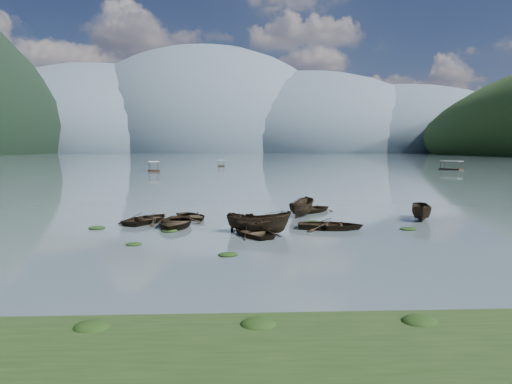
{
  "coord_description": "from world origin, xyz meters",
  "views": [
    {
      "loc": [
        -1.66,
        -25.43,
        5.52
      ],
      "look_at": [
        0.0,
        12.0,
        2.0
      ],
      "focal_mm": 32.0,
      "sensor_mm": 36.0,
      "label": 1
    }
  ],
  "objects_px": {
    "rowboat_3": "(253,235)",
    "pontoon_centre": "(221,166)",
    "pontoon_left": "(154,172)",
    "rowboat_0": "(175,227)"
  },
  "relations": [
    {
      "from": "rowboat_0",
      "to": "rowboat_3",
      "type": "distance_m",
      "value": 6.47
    },
    {
      "from": "rowboat_3",
      "to": "pontoon_centre",
      "type": "xyz_separation_m",
      "value": [
        -5.79,
        119.18,
        0.0
      ]
    },
    {
      "from": "pontoon_left",
      "to": "pontoon_centre",
      "type": "bearing_deg",
      "value": 52.56
    },
    {
      "from": "rowboat_0",
      "to": "pontoon_left",
      "type": "distance_m",
      "value": 83.18
    },
    {
      "from": "rowboat_3",
      "to": "pontoon_centre",
      "type": "relative_size",
      "value": 0.76
    },
    {
      "from": "pontoon_centre",
      "to": "pontoon_left",
      "type": "bearing_deg",
      "value": -113.68
    },
    {
      "from": "rowboat_3",
      "to": "pontoon_centre",
      "type": "distance_m",
      "value": 119.32
    },
    {
      "from": "pontoon_left",
      "to": "rowboat_3",
      "type": "bearing_deg",
      "value": -88.69
    },
    {
      "from": "rowboat_0",
      "to": "pontoon_left",
      "type": "bearing_deg",
      "value": 103.09
    },
    {
      "from": "rowboat_0",
      "to": "pontoon_left",
      "type": "xyz_separation_m",
      "value": [
        -15.94,
        81.64,
        0.0
      ]
    }
  ]
}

